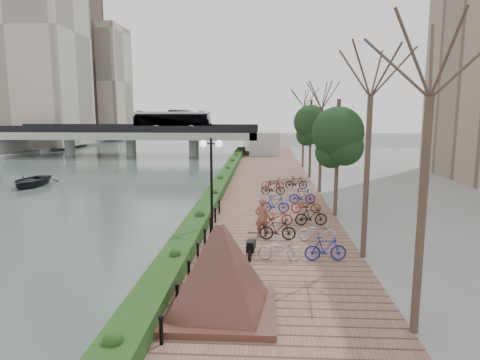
# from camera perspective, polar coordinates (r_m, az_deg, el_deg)

# --- Properties ---
(ground) EXTENTS (220.00, 220.00, 0.00)m
(ground) POSITION_cam_1_polar(r_m,az_deg,el_deg) (16.67, -11.03, -13.37)
(ground) COLOR #59595B
(ground) RESTS_ON ground
(river_water) EXTENTS (30.00, 130.00, 0.02)m
(river_water) POSITION_cam_1_polar(r_m,az_deg,el_deg) (44.62, -21.92, 0.36)
(river_water) COLOR #465851
(river_water) RESTS_ON ground
(promenade) EXTENTS (8.00, 75.00, 0.50)m
(promenade) POSITION_cam_1_polar(r_m,az_deg,el_deg) (32.97, 3.28, -1.48)
(promenade) COLOR brown
(promenade) RESTS_ON ground
(inland_pavement) EXTENTS (24.00, 75.00, 0.50)m
(inland_pavement) POSITION_cam_1_polar(r_m,az_deg,el_deg) (36.66, 29.16, -1.56)
(inland_pavement) COLOR gray
(inland_pavement) RESTS_ON ground
(hedge) EXTENTS (1.10, 56.00, 0.60)m
(hedge) POSITION_cam_1_polar(r_m,az_deg,el_deg) (35.49, -2.21, 0.20)
(hedge) COLOR #1B3914
(hedge) RESTS_ON promenade
(chain_fence) EXTENTS (0.10, 14.10, 0.70)m
(chain_fence) POSITION_cam_1_polar(r_m,az_deg,el_deg) (17.95, -5.15, -8.68)
(chain_fence) COLOR black
(chain_fence) RESTS_ON promenade
(granite_monument) EXTENTS (5.08, 5.08, 2.67)m
(granite_monument) POSITION_cam_1_polar(r_m,az_deg,el_deg) (12.63, -2.73, -11.66)
(granite_monument) COLOR #46231E
(granite_monument) RESTS_ON promenade
(lamppost) EXTENTS (1.02, 0.32, 4.65)m
(lamppost) POSITION_cam_1_polar(r_m,az_deg,el_deg) (19.20, -3.84, 1.77)
(lamppost) COLOR black
(lamppost) RESTS_ON promenade
(motorcycle) EXTENTS (0.55, 1.44, 0.88)m
(motorcycle) POSITION_cam_1_polar(r_m,az_deg,el_deg) (17.45, 1.53, -8.86)
(motorcycle) COLOR black
(motorcycle) RESTS_ON promenade
(pedestrian) EXTENTS (0.77, 0.63, 1.83)m
(pedestrian) POSITION_cam_1_polar(r_m,az_deg,el_deg) (20.12, 2.90, -5.00)
(pedestrian) COLOR brown
(pedestrian) RESTS_ON promenade
(bicycle_parking) EXTENTS (2.40, 17.32, 1.00)m
(bicycle_parking) POSITION_cam_1_polar(r_m,az_deg,el_deg) (24.85, 6.73, -3.36)
(bicycle_parking) COLOR #A3A2A7
(bicycle_parking) RESTS_ON promenade
(street_trees) EXTENTS (3.20, 37.12, 6.80)m
(street_trees) POSITION_cam_1_polar(r_m,az_deg,el_deg) (28.00, 11.57, 3.55)
(street_trees) COLOR #3A2D22
(street_trees) RESTS_ON promenade
(bridge) EXTENTS (36.00, 10.77, 6.50)m
(bridge) POSITION_cam_1_polar(r_m,az_deg,el_deg) (62.53, -13.27, 6.22)
(bridge) COLOR #ABACA6
(bridge) RESTS_ON ground
(boat) EXTENTS (3.43, 4.76, 0.98)m
(boat) POSITION_cam_1_polar(r_m,az_deg,el_deg) (40.34, -26.12, -0.08)
(boat) COLOR black
(boat) RESTS_ON river_water
(far_buildings) EXTENTS (35.00, 38.00, 38.00)m
(far_buildings) POSITION_cam_1_polar(r_m,az_deg,el_deg) (93.31, -26.92, 14.24)
(far_buildings) COLOR #B1A693
(far_buildings) RESTS_ON far_bank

